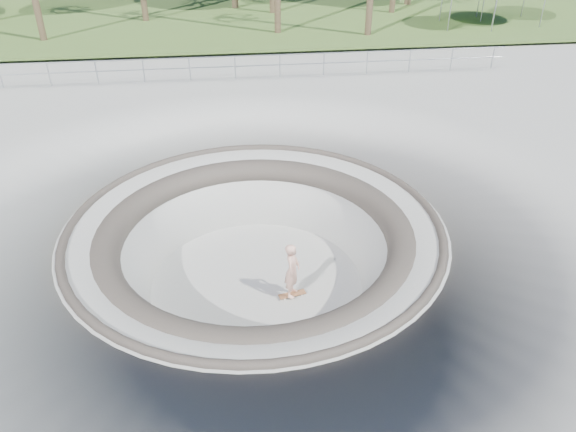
# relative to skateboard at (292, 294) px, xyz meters

# --- Properties ---
(ground) EXTENTS (180.00, 180.00, 0.00)m
(ground) POSITION_rel_skateboard_xyz_m (-0.93, 0.78, 1.84)
(ground) COLOR #A2A29D
(ground) RESTS_ON ground
(skate_bowl) EXTENTS (14.00, 14.00, 4.10)m
(skate_bowl) POSITION_rel_skateboard_xyz_m (-0.93, 0.78, 0.01)
(skate_bowl) COLOR #A2A29D
(skate_bowl) RESTS_ON ground
(distant_hills) EXTENTS (103.20, 45.00, 28.60)m
(distant_hills) POSITION_rel_skateboard_xyz_m (2.85, 57.96, -5.18)
(distant_hills) COLOR brown
(distant_hills) RESTS_ON ground
(safety_railing) EXTENTS (25.00, 0.06, 1.03)m
(safety_railing) POSITION_rel_skateboard_xyz_m (-0.93, 12.78, 2.53)
(safety_railing) COLOR #979BA0
(safety_railing) RESTS_ON ground
(skateboard) EXTENTS (0.80, 0.38, 0.08)m
(skateboard) POSITION_rel_skateboard_xyz_m (0.00, 0.00, 0.00)
(skateboard) COLOR #98673D
(skateboard) RESTS_ON ground
(skater) EXTENTS (0.58, 0.70, 1.64)m
(skater) POSITION_rel_skateboard_xyz_m (0.00, -0.00, 0.84)
(skater) COLOR #E7AC95
(skater) RESTS_ON skateboard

